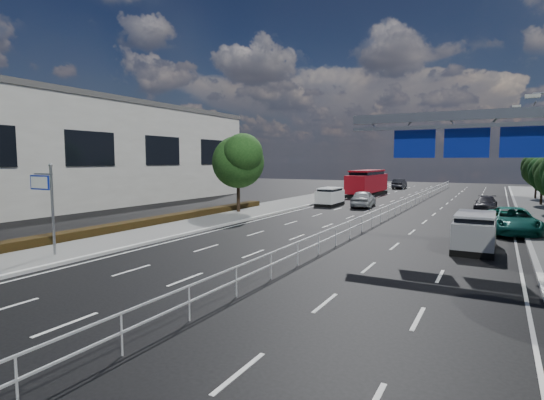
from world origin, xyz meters
The scene contains 18 objects.
ground centered at (0.00, 0.00, 0.00)m, with size 160.00×160.00×0.00m, color black.
sidewalk_near centered at (-11.50, 0.00, 0.07)m, with size 5.00×140.00×0.14m, color slate.
kerb_near centered at (-9.00, 0.00, 0.07)m, with size 0.25×140.00×0.15m, color silver.
median_fence centered at (0.00, 22.50, 0.53)m, with size 0.05×85.00×1.02m.
hedge_near centered at (-13.30, 5.00, 0.36)m, with size 1.00×36.00×0.44m, color black.
toilet_sign centered at (-10.95, 0.00, 2.94)m, with size 1.62×0.18×4.34m.
overhead_gantry centered at (6.74, 10.05, 5.61)m, with size 10.24×0.38×7.45m.
near_building centered at (-30.00, 18.00, 5.00)m, with size 12.00×38.00×10.00m, color beige.
near_tree_back centered at (-11.94, 17.97, 4.61)m, with size 4.84×4.51×6.69m.
far_tree_g centered at (11.25, 36.98, 3.75)m, with size 3.96×3.69×5.45m.
far_tree_h centered at (11.24, 44.48, 3.42)m, with size 3.41×3.18×4.91m.
white_minivan centered at (-7.33, 27.58, 0.87)m, with size 1.82×4.11×1.77m.
red_bus centered at (-7.50, 41.64, 1.69)m, with size 2.75×10.90×3.25m.
near_car_silver centered at (-3.97, 27.72, 0.82)m, with size 1.93×4.79×1.63m, color #A0A4A8.
near_car_dark centered at (-6.51, 56.77, 0.76)m, with size 1.62×4.64×1.53m, color black.
silver_minivan centered at (6.50, 11.10, 0.91)m, with size 1.91×4.45×1.85m.
parked_car_teal centered at (8.30, 17.60, 0.78)m, with size 2.60×5.65×1.57m, color #1C7F6F.
parked_car_dark centered at (6.50, 30.00, 0.63)m, with size 1.78×4.37×1.27m, color black.
Camera 1 is at (7.45, -12.22, 4.47)m, focal length 28.00 mm.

